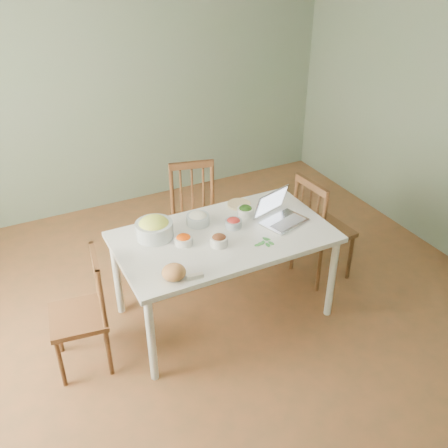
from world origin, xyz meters
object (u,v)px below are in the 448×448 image
chair_right (324,228)px  laptop (285,210)px  chair_far (197,220)px  bowl_squash (154,227)px  chair_left (77,315)px  bread_boule (174,272)px  dining_table (224,275)px

chair_right → laptop: 0.69m
chair_far → bowl_squash: 0.86m
chair_left → bread_boule: bearing=71.9°
chair_left → chair_right: size_ratio=0.93×
dining_table → chair_far: (0.09, 0.74, 0.11)m
laptop → dining_table: bearing=157.3°
chair_far → bread_boule: chair_far is taller
chair_far → chair_right: size_ratio=0.99×
chair_far → chair_right: (0.98, -0.65, 0.00)m
bread_boule → bowl_squash: size_ratio=0.57×
chair_left → bowl_squash: bearing=117.6°
laptop → bowl_squash: bearing=148.2°
chair_far → bread_boule: size_ratio=6.05×
bread_boule → laptop: laptop is taller
bread_boule → bowl_squash: 0.57m
chair_left → laptop: (1.73, -0.03, 0.44)m
bowl_squash → bread_boule: bearing=-96.8°
chair_far → chair_right: bearing=-19.6°
dining_table → bread_boule: bearing=-148.3°
dining_table → chair_right: 1.08m
bowl_squash → chair_right: bearing=-4.7°
dining_table → chair_left: 1.21m
chair_left → bread_boule: chair_left is taller
dining_table → chair_right: (1.07, 0.09, 0.12)m
chair_left → laptop: 1.79m
bowl_squash → chair_far: bearing=41.6°
chair_left → laptop: laptop is taller
bowl_squash → laptop: size_ratio=0.83×
chair_left → chair_far: bearing=128.8°
bread_boule → laptop: size_ratio=0.47×
chair_right → bowl_squash: size_ratio=3.50×
chair_right → bowl_squash: bearing=81.7°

